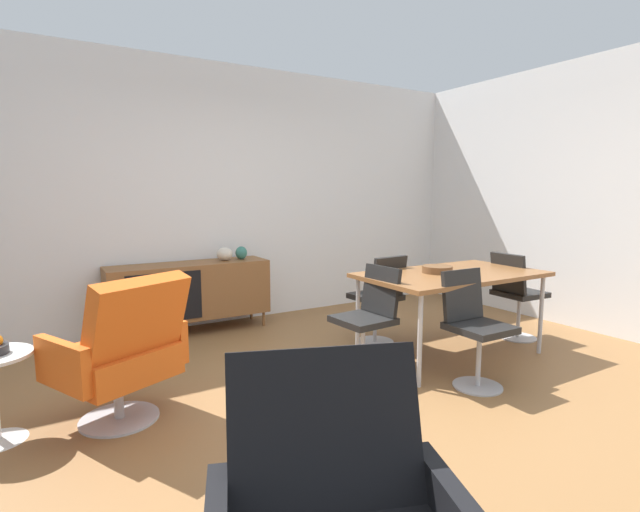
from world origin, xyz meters
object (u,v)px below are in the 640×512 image
Objects in this scene: wooden_bowl_on_table at (437,269)px; dining_chair_near_window at (369,316)px; sideboard at (190,290)px; dining_chair_far_end at (516,292)px; dining_table at (452,277)px; vase_sculptural_dark at (241,253)px; dining_chair_back_left at (380,296)px; dining_chair_front_left at (474,323)px; vase_cobalt at (225,254)px; lounge_chair_red at (122,351)px.

wooden_bowl_on_table is 0.83m from dining_chair_near_window.
sideboard is 3.25m from dining_chair_far_end.
vase_sculptural_dark is at bearing 122.82° from dining_table.
dining_chair_back_left is (0.86, -1.31, -0.32)m from vase_sculptural_dark.
wooden_bowl_on_table is at bearing 69.50° from dining_chair_front_left.
wooden_bowl_on_table is at bearing 176.96° from dining_chair_far_end.
dining_chair_far_end is (2.28, -1.86, -0.32)m from vase_cobalt.
dining_chair_back_left is at bearing -51.39° from vase_cobalt.
lounge_chair_red is at bearing -130.36° from vase_sculptural_dark.
dining_chair_back_left is at bearing -56.71° from vase_sculptural_dark.
wooden_bowl_on_table is (1.65, -1.81, 0.33)m from sideboard.
dining_chair_far_end reaches higher than sideboard.
dining_chair_far_end is at bearing -41.67° from vase_sculptural_dark.
vase_sculptural_dark reaches higher than sideboard.
lounge_chair_red is (-1.47, -1.73, -0.32)m from vase_sculptural_dark.
dining_chair_front_left is at bearing -16.64° from lounge_chair_red.
dining_chair_back_left is at bearing 114.32° from wooden_bowl_on_table.
vase_sculptural_dark is 0.16× the size of dining_chair_near_window.
dining_chair_front_left is 1.00× the size of dining_chair_back_left.
dining_chair_far_end is 3.57m from lounge_chair_red.
vase_sculptural_dark is at bearing 0.19° from sideboard.
dining_chair_far_end is at bearing 24.43° from dining_chair_front_left.
dining_chair_front_left is at bearing -46.21° from dining_chair_near_window.
dining_table is at bearing -53.33° from vase_cobalt.
vase_sculptural_dark is 0.16× the size of dining_chair_front_left.
dining_chair_back_left is (0.54, 0.55, 0.00)m from dining_chair_near_window.
vase_cobalt reaches higher than wooden_bowl_on_table.
wooden_bowl_on_table is (1.27, -1.81, -0.02)m from vase_cobalt.
lounge_chair_red reaches higher than dining_chair_back_left.
dining_chair_far_end is (2.09, -1.86, -0.32)m from vase_sculptural_dark.
dining_chair_near_window reaches higher than sideboard.
dining_chair_back_left is at bearing 155.78° from dining_chair_far_end.
vase_cobalt is 2.66m from dining_chair_front_left.
vase_cobalt is 0.19× the size of dining_chair_far_end.
sideboard is at bearing 120.44° from dining_chair_front_left.
dining_table is (1.20, -1.87, -0.09)m from vase_sculptural_dark.
wooden_bowl_on_table is at bearing -59.05° from vase_sculptural_dark.
lounge_chair_red is (-2.33, -0.42, -0.00)m from dining_chair_back_left.
vase_sculptural_dark reaches higher than dining_chair_far_end.
sideboard is 6.15× the size of wooden_bowl_on_table.
wooden_bowl_on_table is 0.27× the size of lounge_chair_red.
dining_chair_front_left is at bearing -70.58° from vase_sculptural_dark.
dining_chair_near_window reaches higher than wooden_bowl_on_table.
lounge_chair_red reaches higher than vase_sculptural_dark.
vase_cobalt is 0.19× the size of dining_chair_near_window.
vase_cobalt is at bearing 180.00° from vase_sculptural_dark.
dining_chair_front_left is (1.42, -2.42, 0.03)m from sideboard.
vase_sculptural_dark is at bearing 0.00° from vase_cobalt.
lounge_chair_red is at bearing 177.87° from dining_chair_far_end.
vase_cobalt is 0.18× the size of lounge_chair_red.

